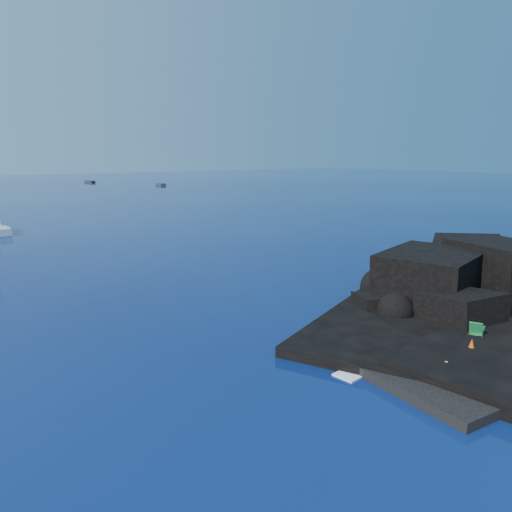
{
  "coord_description": "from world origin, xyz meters",
  "views": [
    {
      "loc": [
        -12.85,
        -8.79,
        8.01
      ],
      "look_at": [
        4.83,
        14.48,
        2.0
      ],
      "focal_mm": 35.0,
      "sensor_mm": 36.0,
      "label": 1
    }
  ],
  "objects_px": {
    "deck_chair": "(477,326)",
    "sunbather": "(438,367)",
    "marker_cone": "(471,347)",
    "distant_boat_a": "(90,183)",
    "distant_boat_b": "(161,185)"
  },
  "relations": [
    {
      "from": "deck_chair",
      "to": "distant_boat_a",
      "type": "xyz_separation_m",
      "value": [
        28.99,
        131.43,
        -0.84
      ]
    },
    {
      "from": "deck_chair",
      "to": "distant_boat_b",
      "type": "height_order",
      "value": "deck_chair"
    },
    {
      "from": "sunbather",
      "to": "distant_boat_a",
      "type": "xyz_separation_m",
      "value": [
        33.39,
        132.42,
        -0.53
      ]
    },
    {
      "from": "marker_cone",
      "to": "deck_chair",
      "type": "bearing_deg",
      "value": 23.71
    },
    {
      "from": "distant_boat_a",
      "to": "distant_boat_b",
      "type": "relative_size",
      "value": 0.93
    },
    {
      "from": "distant_boat_a",
      "to": "deck_chair",
      "type": "bearing_deg",
      "value": -112.29
    },
    {
      "from": "marker_cone",
      "to": "distant_boat_b",
      "type": "distance_m",
      "value": 115.71
    },
    {
      "from": "sunbather",
      "to": "marker_cone",
      "type": "height_order",
      "value": "marker_cone"
    },
    {
      "from": "sunbather",
      "to": "marker_cone",
      "type": "relative_size",
      "value": 2.88
    },
    {
      "from": "deck_chair",
      "to": "sunbather",
      "type": "height_order",
      "value": "deck_chair"
    },
    {
      "from": "sunbather",
      "to": "marker_cone",
      "type": "distance_m",
      "value": 2.5
    },
    {
      "from": "distant_boat_a",
      "to": "distant_boat_b",
      "type": "distance_m",
      "value": 26.05
    },
    {
      "from": "deck_chair",
      "to": "distant_boat_a",
      "type": "height_order",
      "value": "deck_chair"
    },
    {
      "from": "sunbather",
      "to": "distant_boat_b",
      "type": "bearing_deg",
      "value": 72.22
    },
    {
      "from": "marker_cone",
      "to": "distant_boat_a",
      "type": "relative_size",
      "value": 0.16
    }
  ]
}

